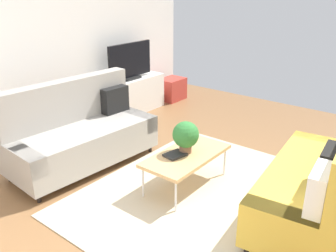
# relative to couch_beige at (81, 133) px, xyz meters

# --- Properties ---
(ground_plane) EXTENTS (7.68, 7.68, 0.00)m
(ground_plane) POSITION_rel_couch_beige_xyz_m (0.30, -1.56, -0.44)
(ground_plane) COLOR brown
(wall_far) EXTENTS (6.40, 0.12, 2.90)m
(wall_far) POSITION_rel_couch_beige_xyz_m (0.30, 1.24, 1.01)
(wall_far) COLOR white
(wall_far) RESTS_ON ground_plane
(area_rug) EXTENTS (2.90, 2.20, 0.01)m
(area_rug) POSITION_rel_couch_beige_xyz_m (0.33, -1.62, -0.44)
(area_rug) COLOR beige
(area_rug) RESTS_ON ground_plane
(couch_beige) EXTENTS (1.95, 0.96, 1.10)m
(couch_beige) POSITION_rel_couch_beige_xyz_m (0.00, 0.00, 0.00)
(couch_beige) COLOR gray
(couch_beige) RESTS_ON ground_plane
(couch_green) EXTENTS (1.98, 1.05, 1.10)m
(couch_green) POSITION_rel_couch_beige_xyz_m (0.67, -2.84, 0.01)
(couch_green) COLOR gold
(couch_green) RESTS_ON ground_plane
(coffee_table) EXTENTS (1.10, 0.56, 0.42)m
(coffee_table) POSITION_rel_couch_beige_xyz_m (0.38, -1.42, -0.05)
(coffee_table) COLOR tan
(coffee_table) RESTS_ON ground_plane
(tv_console) EXTENTS (1.40, 0.44, 0.64)m
(tv_console) POSITION_rel_couch_beige_xyz_m (1.87, 0.90, -0.12)
(tv_console) COLOR silver
(tv_console) RESTS_ON ground_plane
(tv) EXTENTS (1.00, 0.20, 0.64)m
(tv) POSITION_rel_couch_beige_xyz_m (1.87, 0.88, 0.51)
(tv) COLOR black
(tv) RESTS_ON tv_console
(storage_trunk) EXTENTS (0.52, 0.40, 0.44)m
(storage_trunk) POSITION_rel_couch_beige_xyz_m (2.97, 0.80, -0.22)
(storage_trunk) COLOR #B2382D
(storage_trunk) RESTS_ON ground_plane
(potted_plant) EXTENTS (0.31, 0.31, 0.38)m
(potted_plant) POSITION_rel_couch_beige_xyz_m (0.41, -1.38, 0.19)
(potted_plant) COLOR brown
(potted_plant) RESTS_ON coffee_table
(table_book_0) EXTENTS (0.27, 0.22, 0.03)m
(table_book_0) POSITION_rel_couch_beige_xyz_m (0.27, -1.35, -0.01)
(table_book_0) COLOR #262626
(table_book_0) RESTS_ON coffee_table
(vase_0) EXTENTS (0.08, 0.08, 0.17)m
(vase_0) POSITION_rel_couch_beige_xyz_m (1.29, 0.95, 0.28)
(vase_0) COLOR #4C72B2
(vase_0) RESTS_ON tv_console
(bottle_0) EXTENTS (0.04, 0.04, 0.19)m
(bottle_0) POSITION_rel_couch_beige_xyz_m (1.43, 0.86, 0.30)
(bottle_0) COLOR #3F8C4C
(bottle_0) RESTS_ON tv_console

